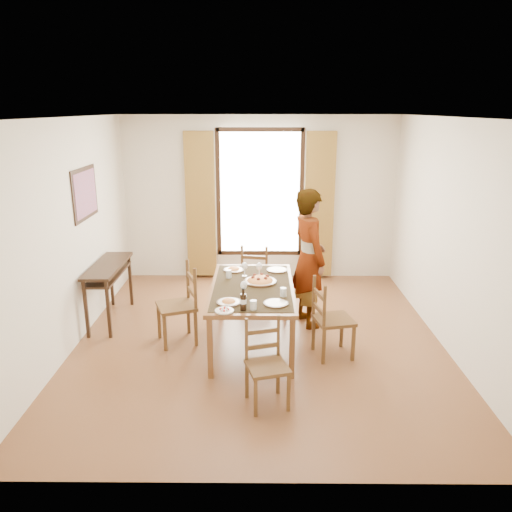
{
  "coord_description": "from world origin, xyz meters",
  "views": [
    {
      "loc": [
        0.0,
        -5.71,
        2.8
      ],
      "look_at": [
        -0.05,
        0.33,
        1.0
      ],
      "focal_mm": 35.0,
      "sensor_mm": 36.0,
      "label": 1
    }
  ],
  "objects_px": {
    "console_table": "(108,273)",
    "pasta_platter": "(260,279)",
    "man": "(309,258)",
    "dining_table": "(252,291)"
  },
  "relations": [
    {
      "from": "console_table",
      "to": "man",
      "type": "relative_size",
      "value": 0.66
    },
    {
      "from": "console_table",
      "to": "pasta_platter",
      "type": "bearing_deg",
      "value": -15.91
    },
    {
      "from": "console_table",
      "to": "pasta_platter",
      "type": "relative_size",
      "value": 3.0
    },
    {
      "from": "man",
      "to": "pasta_platter",
      "type": "relative_size",
      "value": 4.57
    },
    {
      "from": "dining_table",
      "to": "pasta_platter",
      "type": "height_order",
      "value": "pasta_platter"
    },
    {
      "from": "dining_table",
      "to": "man",
      "type": "bearing_deg",
      "value": 40.64
    },
    {
      "from": "console_table",
      "to": "man",
      "type": "height_order",
      "value": "man"
    },
    {
      "from": "man",
      "to": "dining_table",
      "type": "bearing_deg",
      "value": 111.35
    },
    {
      "from": "console_table",
      "to": "pasta_platter",
      "type": "height_order",
      "value": "pasta_platter"
    },
    {
      "from": "dining_table",
      "to": "man",
      "type": "height_order",
      "value": "man"
    }
  ]
}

